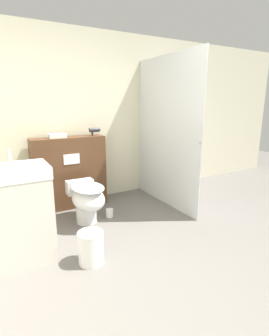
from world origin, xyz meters
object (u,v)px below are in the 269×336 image
toilet (87,200)px  waste_bin (91,248)px  sink_vanity (18,215)px  hair_drier (95,130)px

toilet → waste_bin: bearing=-107.2°
toilet → sink_vanity: sink_vanity is taller
waste_bin → hair_drier: bearing=66.6°
waste_bin → sink_vanity: bearing=146.6°
sink_vanity → hair_drier: size_ratio=6.06×
hair_drier → waste_bin: hair_drier is taller
toilet → sink_vanity: (-0.82, -0.44, 0.15)m
sink_vanity → toilet: bearing=28.0°
toilet → waste_bin: size_ratio=2.13×
toilet → waste_bin: (-0.25, -0.81, -0.16)m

